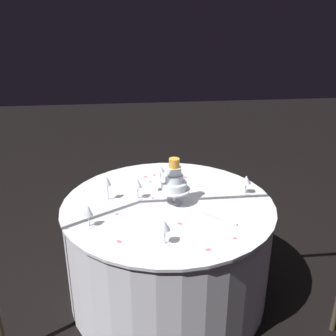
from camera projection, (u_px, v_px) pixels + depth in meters
The scene contains 21 objects.
ground_plane at pixel (168, 292), 3.05m from camera, with size 12.00×12.00×0.00m, color black.
decorative_arch at pixel (178, 133), 2.03m from camera, with size 2.20×0.06×2.19m.
main_table at pixel (168, 250), 2.90m from camera, with size 1.47×1.47×0.77m.
tiered_cake at pixel (174, 182), 2.69m from camera, with size 0.22×0.22×0.33m.
wine_glass_0 at pixel (107, 182), 2.74m from camera, with size 0.06×0.06×0.18m.
wine_glass_1 at pixel (246, 180), 2.84m from camera, with size 0.07×0.07×0.14m.
wine_glass_2 at pixel (161, 170), 3.00m from camera, with size 0.06×0.06×0.15m.
wine_glass_3 at pixel (165, 226), 2.25m from camera, with size 0.07×0.07×0.16m.
wine_glass_4 at pixel (138, 184), 2.76m from camera, with size 0.06×0.06×0.16m.
wine_glass_5 at pixel (88, 211), 2.43m from camera, with size 0.06×0.06×0.15m.
cake_knife at pixel (219, 219), 2.54m from camera, with size 0.23×0.22×0.01m.
rose_petal_0 at pixel (185, 177), 3.14m from camera, with size 0.04×0.03×0.00m, color #EA6B84.
rose_petal_1 at pixel (117, 214), 2.61m from camera, with size 0.03×0.02×0.00m, color #EA6B84.
rose_petal_2 at pixel (145, 177), 3.15m from camera, with size 0.04×0.02×0.00m, color #EA6B84.
rose_petal_3 at pixel (235, 238), 2.34m from camera, with size 0.03×0.02×0.00m, color #EA6B84.
rose_petal_4 at pixel (153, 198), 2.81m from camera, with size 0.03×0.02×0.00m, color #EA6B84.
rose_petal_5 at pixel (150, 182), 3.07m from camera, with size 0.03×0.02×0.00m, color #EA6B84.
rose_petal_6 at pixel (119, 242), 2.31m from camera, with size 0.04×0.03×0.00m, color #EA6B84.
rose_petal_7 at pixel (180, 224), 2.50m from camera, with size 0.04×0.03×0.00m, color #EA6B84.
rose_petal_8 at pixel (208, 250), 2.24m from camera, with size 0.04×0.03×0.00m, color #EA6B84.
rose_petal_9 at pixel (154, 175), 3.18m from camera, with size 0.03×0.02×0.00m, color #EA6B84.
Camera 1 is at (0.26, 2.42, 2.07)m, focal length 42.62 mm.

